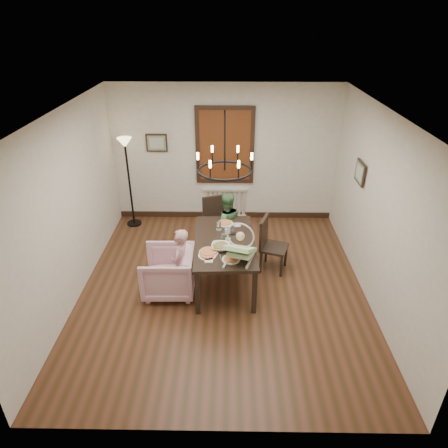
{
  "coord_description": "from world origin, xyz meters",
  "views": [
    {
      "loc": [
        0.1,
        -5.2,
        3.98
      ],
      "look_at": [
        0.02,
        0.22,
        1.05
      ],
      "focal_mm": 32.0,
      "sensor_mm": 36.0,
      "label": 1
    }
  ],
  "objects_px": {
    "dining_table": "(225,245)",
    "elderly_woman": "(181,269)",
    "chair_right": "(274,245)",
    "drinking_glass": "(223,237)",
    "seated_man": "(226,229)",
    "chair_far": "(217,223)",
    "baby_bouncer": "(240,247)",
    "floor_lamp": "(130,184)",
    "armchair": "(168,272)"
  },
  "relations": [
    {
      "from": "dining_table",
      "to": "drinking_glass",
      "type": "distance_m",
      "value": 0.16
    },
    {
      "from": "chair_far",
      "to": "baby_bouncer",
      "type": "bearing_deg",
      "value": -96.11
    },
    {
      "from": "armchair",
      "to": "baby_bouncer",
      "type": "xyz_separation_m",
      "value": [
        1.11,
        -0.24,
        0.61
      ]
    },
    {
      "from": "drinking_glass",
      "to": "floor_lamp",
      "type": "relative_size",
      "value": 0.08
    },
    {
      "from": "armchair",
      "to": "seated_man",
      "type": "distance_m",
      "value": 1.46
    },
    {
      "from": "floor_lamp",
      "to": "armchair",
      "type": "bearing_deg",
      "value": -64.95
    },
    {
      "from": "chair_far",
      "to": "armchair",
      "type": "relative_size",
      "value": 1.18
    },
    {
      "from": "dining_table",
      "to": "armchair",
      "type": "distance_m",
      "value": 0.98
    },
    {
      "from": "baby_bouncer",
      "to": "dining_table",
      "type": "bearing_deg",
      "value": 131.06
    },
    {
      "from": "dining_table",
      "to": "floor_lamp",
      "type": "relative_size",
      "value": 0.95
    },
    {
      "from": "chair_far",
      "to": "seated_man",
      "type": "relative_size",
      "value": 0.96
    },
    {
      "from": "chair_far",
      "to": "floor_lamp",
      "type": "bearing_deg",
      "value": 135.23
    },
    {
      "from": "seated_man",
      "to": "drinking_glass",
      "type": "xyz_separation_m",
      "value": [
        -0.04,
        -0.89,
        0.36
      ]
    },
    {
      "from": "dining_table",
      "to": "baby_bouncer",
      "type": "bearing_deg",
      "value": -68.35
    },
    {
      "from": "armchair",
      "to": "drinking_glass",
      "type": "distance_m",
      "value": 1.01
    },
    {
      "from": "armchair",
      "to": "floor_lamp",
      "type": "distance_m",
      "value": 2.54
    },
    {
      "from": "chair_far",
      "to": "chair_right",
      "type": "relative_size",
      "value": 0.98
    },
    {
      "from": "armchair",
      "to": "baby_bouncer",
      "type": "relative_size",
      "value": 1.36
    },
    {
      "from": "chair_right",
      "to": "floor_lamp",
      "type": "height_order",
      "value": "floor_lamp"
    },
    {
      "from": "chair_far",
      "to": "baby_bouncer",
      "type": "height_order",
      "value": "baby_bouncer"
    },
    {
      "from": "drinking_glass",
      "to": "floor_lamp",
      "type": "distance_m",
      "value": 2.76
    },
    {
      "from": "elderly_woman",
      "to": "seated_man",
      "type": "relative_size",
      "value": 0.96
    },
    {
      "from": "seated_man",
      "to": "elderly_woman",
      "type": "bearing_deg",
      "value": 47.0
    },
    {
      "from": "seated_man",
      "to": "drinking_glass",
      "type": "bearing_deg",
      "value": 74.03
    },
    {
      "from": "dining_table",
      "to": "elderly_woman",
      "type": "relative_size",
      "value": 1.8
    },
    {
      "from": "chair_far",
      "to": "elderly_woman",
      "type": "relative_size",
      "value": 1.0
    },
    {
      "from": "elderly_woman",
      "to": "drinking_glass",
      "type": "height_order",
      "value": "elderly_woman"
    },
    {
      "from": "armchair",
      "to": "floor_lamp",
      "type": "relative_size",
      "value": 0.45
    },
    {
      "from": "dining_table",
      "to": "elderly_woman",
      "type": "height_order",
      "value": "elderly_woman"
    },
    {
      "from": "elderly_woman",
      "to": "floor_lamp",
      "type": "distance_m",
      "value": 2.67
    },
    {
      "from": "seated_man",
      "to": "baby_bouncer",
      "type": "distance_m",
      "value": 1.49
    },
    {
      "from": "baby_bouncer",
      "to": "drinking_glass",
      "type": "height_order",
      "value": "baby_bouncer"
    },
    {
      "from": "armchair",
      "to": "drinking_glass",
      "type": "xyz_separation_m",
      "value": [
        0.85,
        0.25,
        0.49
      ]
    },
    {
      "from": "dining_table",
      "to": "elderly_woman",
      "type": "distance_m",
      "value": 0.78
    },
    {
      "from": "chair_far",
      "to": "armchair",
      "type": "height_order",
      "value": "chair_far"
    },
    {
      "from": "chair_far",
      "to": "dining_table",
      "type": "bearing_deg",
      "value": -101.25
    },
    {
      "from": "drinking_glass",
      "to": "baby_bouncer",
      "type": "bearing_deg",
      "value": -62.95
    },
    {
      "from": "elderly_woman",
      "to": "chair_far",
      "type": "bearing_deg",
      "value": 174.19
    },
    {
      "from": "seated_man",
      "to": "armchair",
      "type": "bearing_deg",
      "value": 38.61
    },
    {
      "from": "armchair",
      "to": "seated_man",
      "type": "height_order",
      "value": "seated_man"
    },
    {
      "from": "chair_right",
      "to": "drinking_glass",
      "type": "distance_m",
      "value": 1.01
    },
    {
      "from": "chair_right",
      "to": "armchair",
      "type": "xyz_separation_m",
      "value": [
        -1.71,
        -0.65,
        -0.12
      ]
    },
    {
      "from": "chair_far",
      "to": "seated_man",
      "type": "xyz_separation_m",
      "value": [
        0.18,
        -0.27,
        0.02
      ]
    },
    {
      "from": "chair_right",
      "to": "floor_lamp",
      "type": "bearing_deg",
      "value": 78.92
    },
    {
      "from": "baby_bouncer",
      "to": "floor_lamp",
      "type": "relative_size",
      "value": 0.33
    },
    {
      "from": "dining_table",
      "to": "chair_right",
      "type": "xyz_separation_m",
      "value": [
        0.83,
        0.37,
        -0.21
      ]
    },
    {
      "from": "dining_table",
      "to": "drinking_glass",
      "type": "relative_size",
      "value": 12.3
    },
    {
      "from": "elderly_woman",
      "to": "baby_bouncer",
      "type": "distance_m",
      "value": 1.05
    },
    {
      "from": "dining_table",
      "to": "baby_bouncer",
      "type": "distance_m",
      "value": 0.63
    },
    {
      "from": "chair_far",
      "to": "floor_lamp",
      "type": "relative_size",
      "value": 0.53
    }
  ]
}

